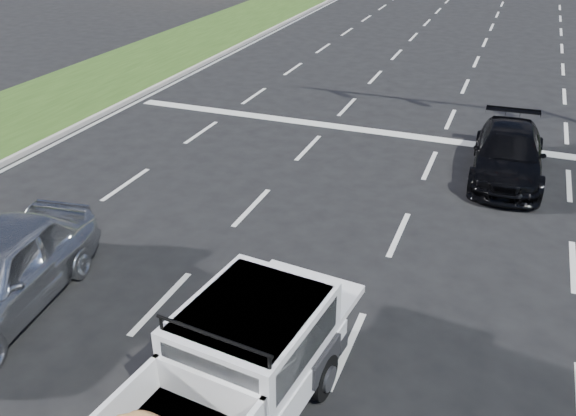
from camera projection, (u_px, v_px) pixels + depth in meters
name	position (u px, v px, depth m)	size (l,w,h in m)	color
ground	(249.00, 325.00, 10.47)	(160.00, 160.00, 0.00)	black
road_markings	(353.00, 176.00, 15.89)	(17.75, 60.00, 0.01)	silver
curb_left	(57.00, 136.00, 18.29)	(0.15, 60.00, 0.14)	#A39C96
pickup_truck	(214.00, 398.00, 7.78)	(2.33, 5.15, 1.87)	black
black_coupe	(508.00, 154.00, 15.61)	(1.74, 4.29, 1.25)	black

